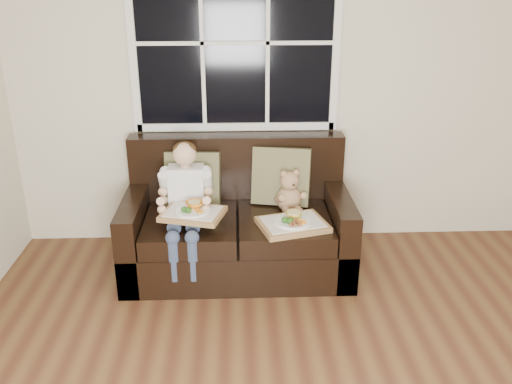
{
  "coord_description": "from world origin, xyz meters",
  "views": [
    {
      "loc": [
        -0.46,
        -1.78,
        2.15
      ],
      "look_at": [
        -0.32,
        1.85,
        0.67
      ],
      "focal_mm": 38.0,
      "sensor_mm": 36.0,
      "label": 1
    }
  ],
  "objects_px": {
    "loveseat": "(238,228)",
    "teddy_bear": "(289,194)",
    "tray_left": "(193,212)",
    "tray_right": "(293,223)",
    "child": "(185,194)"
  },
  "relations": [
    {
      "from": "teddy_bear",
      "to": "tray_left",
      "type": "bearing_deg",
      "value": -172.09
    },
    {
      "from": "teddy_bear",
      "to": "tray_left",
      "type": "distance_m",
      "value": 0.77
    },
    {
      "from": "child",
      "to": "teddy_bear",
      "type": "height_order",
      "value": "child"
    },
    {
      "from": "teddy_bear",
      "to": "tray_left",
      "type": "xyz_separation_m",
      "value": [
        -0.71,
        -0.29,
        -0.01
      ]
    },
    {
      "from": "child",
      "to": "tray_left",
      "type": "height_order",
      "value": "child"
    },
    {
      "from": "tray_left",
      "to": "tray_right",
      "type": "height_order",
      "value": "tray_left"
    },
    {
      "from": "loveseat",
      "to": "tray_right",
      "type": "relative_size",
      "value": 3.11
    },
    {
      "from": "teddy_bear",
      "to": "tray_left",
      "type": "relative_size",
      "value": 0.69
    },
    {
      "from": "child",
      "to": "tray_left",
      "type": "bearing_deg",
      "value": -69.16
    },
    {
      "from": "loveseat",
      "to": "tray_right",
      "type": "bearing_deg",
      "value": -37.21
    },
    {
      "from": "tray_right",
      "to": "loveseat",
      "type": "bearing_deg",
      "value": 127.12
    },
    {
      "from": "teddy_bear",
      "to": "tray_left",
      "type": "height_order",
      "value": "teddy_bear"
    },
    {
      "from": "loveseat",
      "to": "child",
      "type": "relative_size",
      "value": 1.97
    },
    {
      "from": "loveseat",
      "to": "teddy_bear",
      "type": "distance_m",
      "value": 0.48
    },
    {
      "from": "loveseat",
      "to": "tray_left",
      "type": "distance_m",
      "value": 0.5
    }
  ]
}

